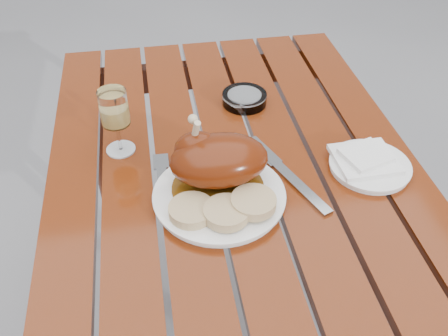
{
  "coord_description": "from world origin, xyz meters",
  "views": [
    {
      "loc": [
        -0.16,
        -0.8,
        1.45
      ],
      "look_at": [
        -0.03,
        -0.03,
        0.78
      ],
      "focal_mm": 40.0,
      "sensor_mm": 36.0,
      "label": 1
    }
  ],
  "objects_px": {
    "dinner_plate": "(219,196)",
    "side_plate": "(370,166)",
    "wine_glass": "(116,122)",
    "table": "(233,276)",
    "ashtray": "(244,99)"
  },
  "relations": [
    {
      "from": "dinner_plate",
      "to": "side_plate",
      "type": "height_order",
      "value": "dinner_plate"
    },
    {
      "from": "wine_glass",
      "to": "side_plate",
      "type": "height_order",
      "value": "wine_glass"
    },
    {
      "from": "table",
      "to": "dinner_plate",
      "type": "bearing_deg",
      "value": -119.52
    },
    {
      "from": "wine_glass",
      "to": "side_plate",
      "type": "xyz_separation_m",
      "value": [
        0.53,
        -0.16,
        -0.07
      ]
    },
    {
      "from": "side_plate",
      "to": "wine_glass",
      "type": "bearing_deg",
      "value": 163.51
    },
    {
      "from": "wine_glass",
      "to": "ashtray",
      "type": "relative_size",
      "value": 1.36
    },
    {
      "from": "wine_glass",
      "to": "table",
      "type": "bearing_deg",
      "value": -23.58
    },
    {
      "from": "table",
      "to": "ashtray",
      "type": "relative_size",
      "value": 10.66
    },
    {
      "from": "wine_glass",
      "to": "side_plate",
      "type": "bearing_deg",
      "value": -16.49
    },
    {
      "from": "ashtray",
      "to": "table",
      "type": "bearing_deg",
      "value": -105.68
    },
    {
      "from": "dinner_plate",
      "to": "wine_glass",
      "type": "bearing_deg",
      "value": 134.57
    },
    {
      "from": "dinner_plate",
      "to": "ashtray",
      "type": "distance_m",
      "value": 0.36
    },
    {
      "from": "side_plate",
      "to": "ashtray",
      "type": "xyz_separation_m",
      "value": [
        -0.21,
        0.3,
        0.01
      ]
    },
    {
      "from": "dinner_plate",
      "to": "wine_glass",
      "type": "height_order",
      "value": "wine_glass"
    },
    {
      "from": "dinner_plate",
      "to": "ashtray",
      "type": "xyz_separation_m",
      "value": [
        0.12,
        0.34,
        0.01
      ]
    }
  ]
}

